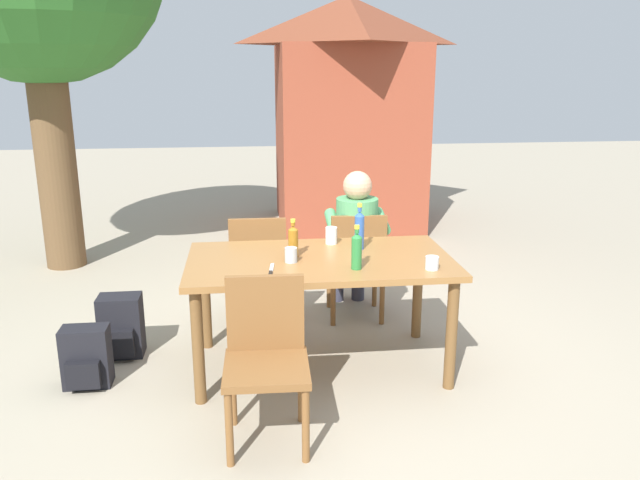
# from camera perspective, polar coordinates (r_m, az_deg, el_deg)

# --- Properties ---
(ground_plane) EXTENTS (24.00, 24.00, 0.00)m
(ground_plane) POSITION_cam_1_polar(r_m,az_deg,el_deg) (4.31, 0.00, -11.29)
(ground_plane) COLOR gray
(dining_table) EXTENTS (1.69, 0.94, 0.76)m
(dining_table) POSITION_cam_1_polar(r_m,az_deg,el_deg) (4.05, 0.00, -2.84)
(dining_table) COLOR olive
(dining_table) RESTS_ON ground_plane
(chair_far_right) EXTENTS (0.46, 0.46, 0.87)m
(chair_far_right) POSITION_cam_1_polar(r_m,az_deg,el_deg) (4.88, 3.32, -1.84)
(chair_far_right) COLOR brown
(chair_far_right) RESTS_ON ground_plane
(chair_far_left) EXTENTS (0.45, 0.45, 0.87)m
(chair_far_left) POSITION_cam_1_polar(r_m,az_deg,el_deg) (4.81, -5.60, -2.15)
(chair_far_left) COLOR brown
(chair_far_left) RESTS_ON ground_plane
(chair_near_left) EXTENTS (0.45, 0.45, 0.87)m
(chair_near_left) POSITION_cam_1_polar(r_m,az_deg,el_deg) (3.38, -4.90, -10.02)
(chair_near_left) COLOR brown
(chair_near_left) RESTS_ON ground_plane
(person_in_white_shirt) EXTENTS (0.47, 0.61, 1.18)m
(person_in_white_shirt) POSITION_cam_1_polar(r_m,az_deg,el_deg) (4.94, 3.18, 0.39)
(person_in_white_shirt) COLOR #4C935B
(person_in_white_shirt) RESTS_ON ground_plane
(bottle_green) EXTENTS (0.06, 0.06, 0.27)m
(bottle_green) POSITION_cam_1_polar(r_m,az_deg,el_deg) (3.78, 3.34, -0.93)
(bottle_green) COLOR #287A38
(bottle_green) RESTS_ON dining_table
(bottle_amber) EXTENTS (0.06, 0.06, 0.25)m
(bottle_amber) POSITION_cam_1_polar(r_m,az_deg,el_deg) (4.03, -2.44, -0.06)
(bottle_amber) COLOR #996019
(bottle_amber) RESTS_ON dining_table
(bottle_blue) EXTENTS (0.06, 0.06, 0.31)m
(bottle_blue) POSITION_cam_1_polar(r_m,az_deg,el_deg) (4.20, 3.59, 0.96)
(bottle_blue) COLOR #2D56A3
(bottle_blue) RESTS_ON dining_table
(cup_glass) EXTENTS (0.08, 0.08, 0.08)m
(cup_glass) POSITION_cam_1_polar(r_m,az_deg,el_deg) (3.85, 10.11, -2.06)
(cup_glass) COLOR silver
(cup_glass) RESTS_ON dining_table
(cup_steel) EXTENTS (0.08, 0.08, 0.09)m
(cup_steel) POSITION_cam_1_polar(r_m,az_deg,el_deg) (3.93, -2.64, -1.35)
(cup_steel) COLOR #B2B7BC
(cup_steel) RESTS_ON dining_table
(cup_white) EXTENTS (0.08, 0.08, 0.12)m
(cup_white) POSITION_cam_1_polar(r_m,az_deg,el_deg) (4.33, 1.03, 0.41)
(cup_white) COLOR white
(cup_white) RESTS_ON dining_table
(table_knife) EXTENTS (0.05, 0.24, 0.01)m
(table_knife) POSITION_cam_1_polar(r_m,az_deg,el_deg) (3.78, -4.45, -2.77)
(table_knife) COLOR silver
(table_knife) RESTS_ON dining_table
(backpack_by_near_side) EXTENTS (0.29, 0.22, 0.39)m
(backpack_by_near_side) POSITION_cam_1_polar(r_m,az_deg,el_deg) (4.24, -20.41, -10.01)
(backpack_by_near_side) COLOR black
(backpack_by_near_side) RESTS_ON ground_plane
(backpack_by_far_side) EXTENTS (0.29, 0.25, 0.43)m
(backpack_by_far_side) POSITION_cam_1_polar(r_m,az_deg,el_deg) (4.57, -17.57, -7.54)
(backpack_by_far_side) COLOR black
(backpack_by_far_side) RESTS_ON ground_plane
(brick_kiosk) EXTENTS (1.92, 2.00, 2.74)m
(brick_kiosk) POSITION_cam_1_polar(r_m,az_deg,el_deg) (7.88, 2.44, 11.81)
(brick_kiosk) COLOR brown
(brick_kiosk) RESTS_ON ground_plane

